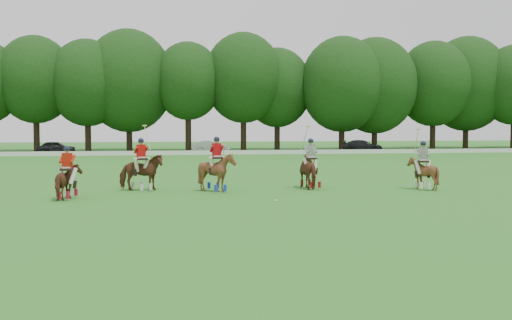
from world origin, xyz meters
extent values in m
plane|color=#266E1F|center=(0.00, 0.00, 0.00)|extent=(180.00, 180.00, 0.00)
cylinder|color=black|center=(-17.43, 48.92, 2.49)|extent=(0.70, 0.70, 4.98)
ellipsoid|color=black|center=(-17.43, 48.92, 8.28)|extent=(8.80, 8.80, 10.12)
cylinder|color=black|center=(-11.63, 48.49, 2.32)|extent=(0.70, 0.70, 4.64)
ellipsoid|color=black|center=(-11.63, 48.49, 7.95)|extent=(8.80, 8.80, 10.13)
cylinder|color=black|center=(-6.99, 49.52, 2.16)|extent=(0.70, 0.70, 4.31)
ellipsoid|color=black|center=(-6.99, 49.52, 8.31)|extent=(10.67, 10.67, 12.27)
cylinder|color=black|center=(-0.04, 48.00, 2.62)|extent=(0.70, 0.70, 5.24)
ellipsoid|color=black|center=(-0.04, 48.00, 8.26)|extent=(8.06, 8.06, 9.26)
cylinder|color=black|center=(6.63, 48.24, 2.59)|extent=(0.70, 0.70, 5.19)
ellipsoid|color=black|center=(6.63, 48.24, 8.75)|extent=(9.50, 9.50, 10.92)
cylinder|color=black|center=(11.06, 49.62, 2.24)|extent=(0.70, 0.70, 4.48)
ellipsoid|color=black|center=(11.06, 49.62, 7.71)|extent=(8.60, 8.60, 9.89)
cylinder|color=black|center=(18.54, 46.82, 2.11)|extent=(0.70, 0.70, 4.21)
ellipsoid|color=black|center=(18.54, 46.82, 8.00)|extent=(10.11, 10.11, 11.63)
cylinder|color=black|center=(23.25, 48.17, 2.03)|extent=(0.70, 0.70, 4.07)
ellipsoid|color=black|center=(23.25, 48.17, 7.99)|extent=(10.46, 10.46, 12.03)
cylinder|color=black|center=(31.16, 48.38, 2.40)|extent=(0.70, 0.70, 4.79)
ellipsoid|color=black|center=(31.16, 48.38, 8.35)|extent=(9.47, 9.47, 10.89)
cylinder|color=black|center=(36.59, 49.92, 2.22)|extent=(0.70, 0.70, 4.44)
ellipsoid|color=black|center=(36.59, 49.92, 8.51)|extent=(10.84, 10.84, 12.47)
cube|color=white|center=(0.00, 38.00, 0.22)|extent=(120.00, 0.10, 0.44)
imported|color=black|center=(-14.16, 42.50, 0.68)|extent=(4.16, 2.13, 1.35)
imported|color=#9D9CA1|center=(2.17, 42.50, 0.66)|extent=(4.05, 1.51, 1.32)
imported|color=black|center=(19.66, 42.50, 0.66)|extent=(4.94, 3.58, 1.33)
imported|color=#552B16|center=(-6.69, 2.96, 0.68)|extent=(0.98, 1.71, 1.36)
cube|color=black|center=(-6.69, 2.96, 1.18)|extent=(0.52, 0.62, 0.08)
cylinder|color=tan|center=(-6.99, 3.01, 1.10)|extent=(0.06, 0.21, 1.29)
imported|color=#552B16|center=(-3.95, 5.51, 0.82)|extent=(2.01, 1.88, 1.64)
cube|color=black|center=(-3.95, 5.51, 1.42)|extent=(0.61, 0.68, 0.08)
cylinder|color=tan|center=(-3.67, 5.62, 2.34)|extent=(0.30, 0.73, 1.08)
imported|color=#552B16|center=(-0.67, 4.65, 0.86)|extent=(1.60, 1.75, 1.71)
cube|color=black|center=(-0.67, 4.65, 1.49)|extent=(0.52, 0.62, 0.08)
cylinder|color=tan|center=(-0.38, 4.69, 1.41)|extent=(0.06, 0.21, 1.29)
imported|color=#552B16|center=(3.73, 5.30, 0.80)|extent=(1.12, 2.00, 1.60)
cube|color=black|center=(3.73, 5.30, 1.39)|extent=(0.51, 0.62, 0.08)
cylinder|color=tan|center=(3.43, 5.26, 2.31)|extent=(0.14, 0.77, 1.08)
imported|color=#552B16|center=(8.64, 4.03, 0.74)|extent=(1.46, 1.57, 1.47)
cube|color=black|center=(8.64, 4.03, 1.28)|extent=(0.55, 0.64, 0.08)
cylinder|color=tan|center=(8.34, 4.10, 2.20)|extent=(0.20, 0.76, 1.08)
sphere|color=white|center=(1.20, 0.88, 0.04)|extent=(0.09, 0.09, 0.09)
camera|label=1|loc=(-2.97, -20.17, 2.84)|focal=40.00mm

